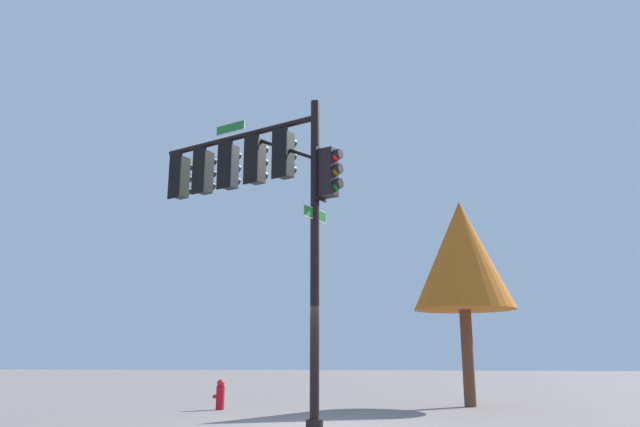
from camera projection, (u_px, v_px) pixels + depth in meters
name	position (u px, v px, depth m)	size (l,w,h in m)	color
signal_pole_assembly	(257.00, 183.00, 14.29)	(4.97, 2.53, 7.28)	black
fire_hydrant	(220.00, 395.00, 16.83)	(0.33, 0.24, 0.83)	red
tree_mid	(462.00, 256.00, 18.87)	(3.15, 3.15, 6.39)	brown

